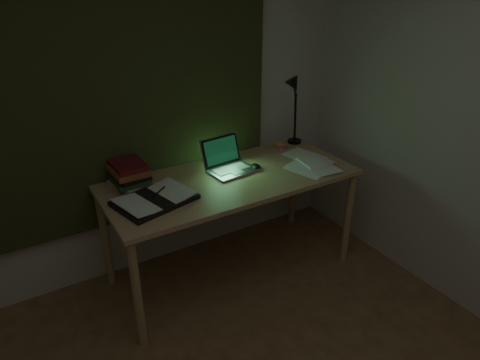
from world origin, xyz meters
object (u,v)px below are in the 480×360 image
at_px(book_stack, 130,174).
at_px(desk_lamp, 296,107).
at_px(laptop, 232,157).
at_px(loose_papers, 305,163).
at_px(desk, 231,226).
at_px(open_textbook, 155,199).

xyz_separation_m(book_stack, desk_lamp, (1.40, 0.07, 0.21)).
xyz_separation_m(laptop, book_stack, (-0.68, 0.16, -0.03)).
relative_size(loose_papers, desk_lamp, 0.61).
xyz_separation_m(desk, book_stack, (-0.62, 0.23, 0.48)).
relative_size(laptop, desk_lamp, 0.59).
height_order(desk, loose_papers, loose_papers).
bearing_deg(book_stack, open_textbook, -79.93).
xyz_separation_m(laptop, open_textbook, (-0.62, -0.13, -0.09)).
xyz_separation_m(desk, desk_lamp, (0.78, 0.30, 0.69)).
xyz_separation_m(laptop, loose_papers, (0.52, -0.16, -0.10)).
distance_m(open_textbook, loose_papers, 1.14).
distance_m(desk, book_stack, 0.82).
distance_m(desk, laptop, 0.52).
relative_size(desk, desk_lamp, 2.92).
distance_m(desk, desk_lamp, 1.08).
distance_m(laptop, open_textbook, 0.64).
relative_size(desk, book_stack, 6.80).
bearing_deg(laptop, open_textbook, -174.51).
relative_size(book_stack, desk_lamp, 0.43).
distance_m(open_textbook, book_stack, 0.30).
relative_size(laptop, open_textbook, 0.77).
xyz_separation_m(open_textbook, loose_papers, (1.14, -0.03, -0.01)).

